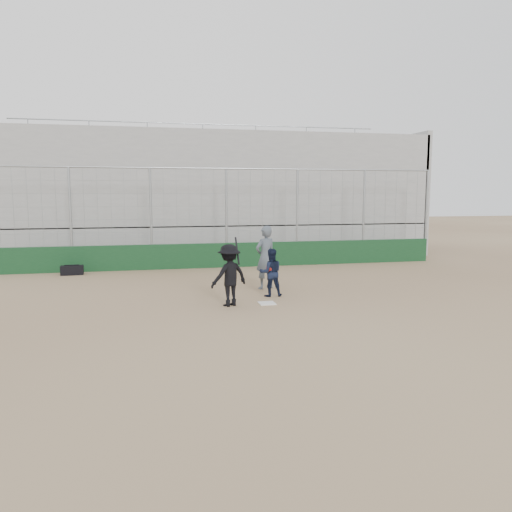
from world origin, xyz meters
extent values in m
plane|color=brown|center=(0.00, 0.00, 0.00)|extent=(90.00, 90.00, 0.00)
cube|color=white|center=(0.00, 0.00, 0.01)|extent=(0.44, 0.44, 0.02)
cube|color=#103419|center=(0.00, 7.00, 0.50)|extent=(18.00, 0.25, 1.00)
cylinder|color=gray|center=(0.00, 7.00, 2.00)|extent=(0.10, 0.10, 4.00)
cylinder|color=gray|center=(9.00, 7.00, 2.00)|extent=(0.10, 0.10, 4.00)
cylinder|color=gray|center=(0.00, 7.00, 4.00)|extent=(18.00, 0.07, 0.07)
cube|color=gray|center=(0.00, 11.95, 0.80)|extent=(20.00, 6.70, 1.60)
cube|color=gray|center=(0.00, 11.95, 3.70)|extent=(20.00, 6.70, 4.20)
cube|color=gray|center=(10.00, 11.95, 2.90)|extent=(0.25, 6.70, 6.10)
cylinder|color=gray|center=(0.00, 15.10, 6.80)|extent=(20.00, 0.06, 0.06)
imported|color=black|center=(-1.05, -0.01, 0.83)|extent=(1.24, 1.02, 1.67)
cylinder|color=black|center=(-0.80, 0.14, 1.47)|extent=(0.07, 0.57, 0.71)
imported|color=black|center=(0.34, 0.92, 0.46)|extent=(0.69, 0.54, 0.93)
sphere|color=maroon|center=(0.34, 0.92, 0.84)|extent=(0.28, 0.28, 0.28)
imported|color=#4A535E|center=(0.47, 2.14, 0.90)|extent=(0.86, 0.74, 1.81)
cube|color=black|center=(-5.93, 6.28, 0.17)|extent=(0.83, 0.40, 0.35)
cylinder|color=black|center=(-5.93, 6.28, 0.37)|extent=(0.53, 0.07, 0.04)
camera|label=1|loc=(-3.18, -13.07, 3.03)|focal=35.00mm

